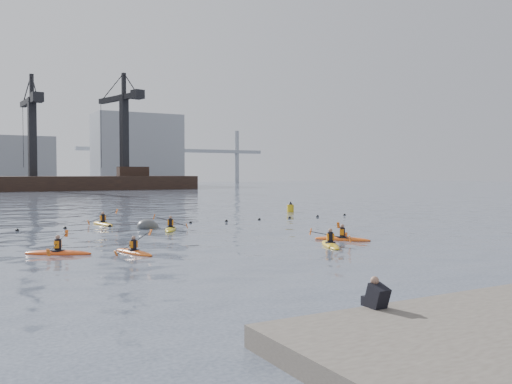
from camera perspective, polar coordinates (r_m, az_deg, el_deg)
ground at (r=21.71m, az=13.33°, el=-8.10°), size 400.00×400.00×0.00m
float_line at (r=40.94m, az=-9.00°, el=-3.29°), size 33.24×0.73×0.24m
barge_pier at (r=126.60m, az=-22.53°, el=0.99°), size 72.00×19.30×29.50m
skyline at (r=166.99m, az=-23.28°, el=3.71°), size 141.00×28.00×22.00m
kayaker_0 at (r=26.29m, az=-12.75°, el=-6.13°), size 2.01×2.99×1.19m
kayaker_1 at (r=28.49m, az=7.83°, el=-5.45°), size 2.04×3.22×1.06m
kayaker_2 at (r=27.02m, az=-20.13°, el=-5.97°), size 3.06×2.24×1.15m
kayaker_3 at (r=36.57m, az=-8.98°, el=-3.80°), size 2.17×3.36×1.20m
kayaker_4 at (r=31.02m, az=9.07°, el=-4.85°), size 2.55×2.89×1.23m
kayaker_5 at (r=41.38m, az=-15.82°, el=-3.18°), size 2.32×3.45×1.24m
mooring_buoy at (r=38.32m, az=-11.30°, el=-3.71°), size 2.65×2.80×1.61m
nav_buoy at (r=52.82m, az=3.65°, el=-1.72°), size 0.66×0.66×1.21m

